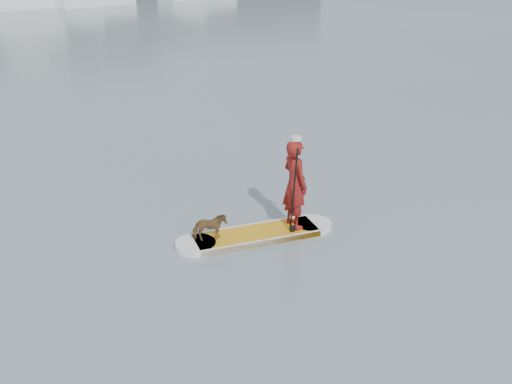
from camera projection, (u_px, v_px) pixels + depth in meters
ground at (308, 238)px, 11.45m from camera, size 140.00×140.00×0.00m
paddleboard at (256, 235)px, 11.46m from camera, size 3.21×1.48×0.12m
paddler at (295, 184)px, 11.32m from camera, size 0.50×0.71×1.85m
white_cap at (296, 138)px, 10.93m from camera, size 0.22×0.22×0.07m
dog at (210, 227)px, 11.03m from camera, size 0.71×0.51×0.55m
paddle at (293, 201)px, 11.17m from camera, size 0.11×0.30×2.00m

